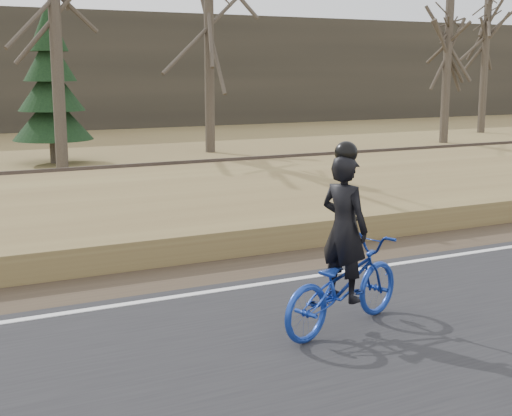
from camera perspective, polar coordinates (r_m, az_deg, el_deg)
name	(u,v)px	position (r m, az deg, el deg)	size (l,w,h in m)	color
ground	(422,268)	(11.41, 13.17, -4.72)	(120.00, 120.00, 0.00)	olive
edge_line	(414,261)	(11.54, 12.55, -4.18)	(120.00, 0.12, 0.01)	silver
shoulder	(376,250)	(12.31, 9.61, -3.33)	(120.00, 1.60, 0.04)	#473A2B
embankment	(290,208)	(14.73, 2.75, -0.03)	(120.00, 5.00, 0.44)	olive
ballast	(217,183)	(18.08, -3.17, 2.04)	(120.00, 3.00, 0.45)	slate
railroad	(217,171)	(18.04, -3.18, 3.00)	(120.00, 2.40, 0.29)	black
treeline_backdrop	(46,71)	(39.04, -16.44, 10.50)	(120.00, 4.00, 6.00)	#383328
cyclist	(343,271)	(8.32, 6.99, -5.03)	(2.11, 1.29, 2.19)	#163397
bare_tree_near_left	(56,37)	(21.82, -15.73, 13.06)	(0.36, 0.36, 7.94)	#4C4438
bare_tree_center	(209,21)	(26.77, -3.80, 14.73)	(0.36, 0.36, 9.57)	#4C4438
bare_tree_right	(447,69)	(31.23, 15.03, 10.68)	(0.36, 0.36, 6.13)	#4C4438
bare_tree_far_right	(485,61)	(36.87, 17.84, 11.13)	(0.36, 0.36, 6.91)	#4C4438
conifer	(51,89)	(24.39, -16.09, 9.15)	(2.60, 2.60, 5.13)	#4C4438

